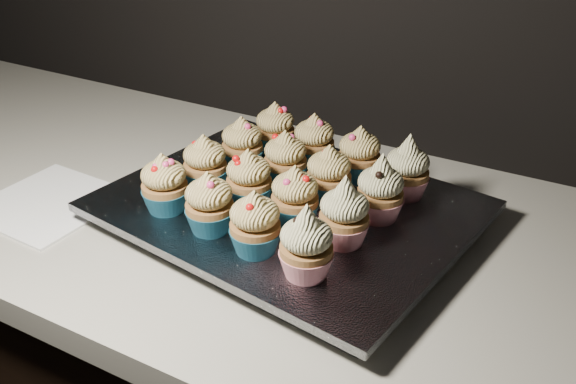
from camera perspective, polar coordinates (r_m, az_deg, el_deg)
name	(u,v)px	position (r m, az deg, el deg)	size (l,w,h in m)	color
worktop	(197,204)	(1.00, -8.06, -1.07)	(2.44, 0.64, 0.04)	beige
napkin	(49,203)	(1.01, -20.47, -0.92)	(0.18, 0.18, 0.00)	white
baking_tray	(288,216)	(0.90, 0.00, -2.17)	(0.44, 0.34, 0.02)	black
foil_lining	(288,206)	(0.89, 0.00, -1.24)	(0.48, 0.37, 0.01)	silver
cupcake_0	(164,185)	(0.87, -10.92, 0.64)	(0.06, 0.06, 0.08)	#195C78
cupcake_1	(209,204)	(0.81, -7.00, -1.08)	(0.06, 0.06, 0.08)	#195C78
cupcake_2	(255,224)	(0.77, -2.94, -2.88)	(0.06, 0.06, 0.08)	#195C78
cupcake_3	(306,245)	(0.73, 1.64, -4.77)	(0.06, 0.06, 0.10)	red
cupcake_4	(205,164)	(0.91, -7.38, 2.45)	(0.06, 0.06, 0.08)	#195C78
cupcake_5	(249,180)	(0.87, -3.49, 1.08)	(0.06, 0.06, 0.08)	#195C78
cupcake_6	(295,197)	(0.82, 0.62, -0.49)	(0.06, 0.06, 0.08)	#195C78
cupcake_7	(344,215)	(0.78, 5.02, -2.01)	(0.06, 0.06, 0.10)	red
cupcake_8	(242,145)	(0.97, -4.09, 4.19)	(0.06, 0.06, 0.08)	#195C78
cupcake_9	(285,160)	(0.92, -0.24, 2.87)	(0.06, 0.06, 0.08)	#195C78
cupcake_10	(329,175)	(0.88, 3.65, 1.48)	(0.06, 0.06, 0.08)	#195C78
cupcake_11	(380,191)	(0.84, 8.19, 0.08)	(0.06, 0.06, 0.10)	red
cupcake_12	(275,129)	(1.02, -1.15, 5.59)	(0.06, 0.06, 0.08)	#195C78
cupcake_13	(314,142)	(0.97, 2.33, 4.49)	(0.06, 0.06, 0.08)	#195C78
cupcake_14	(359,155)	(0.94, 6.37, 3.27)	(0.06, 0.06, 0.08)	#195C78
cupcake_15	(407,170)	(0.90, 10.53, 1.95)	(0.06, 0.06, 0.10)	red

